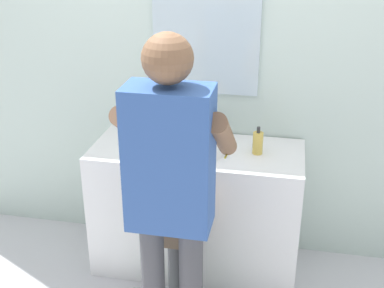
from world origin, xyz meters
The scene contains 8 objects.
back_wall centered at (0.00, 0.62, 1.35)m, with size 4.40×0.10×2.70m.
vanity_cabinet centered at (0.00, 0.30, 0.41)m, with size 1.25×0.54×0.81m, color white.
sink_basin centered at (0.00, 0.28, 0.87)m, with size 0.35×0.35×0.11m.
faucet centered at (0.00, 0.49, 0.90)m, with size 0.18×0.14×0.18m.
toothbrush_cup centered at (-0.31, 0.27, 0.87)m, with size 0.07×0.07×0.21m.
soap_bottle centered at (0.35, 0.31, 0.88)m, with size 0.06×0.06×0.16m.
child_toddler centered at (0.00, -0.10, 0.55)m, with size 0.28×0.29×0.92m.
adult_parent centered at (0.02, -0.42, 0.99)m, with size 0.51×0.54×1.65m.
Camera 1 is at (0.51, -2.38, 2.06)m, focal length 47.40 mm.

